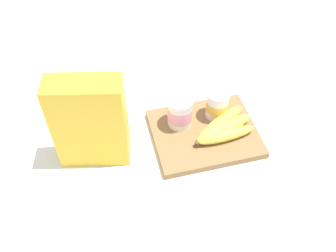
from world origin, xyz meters
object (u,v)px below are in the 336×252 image
(yogurt_cup_back, at_px, (217,105))
(banana_bunch, at_px, (223,128))
(cutting_board, at_px, (205,133))
(cereal_box, at_px, (90,123))
(yogurt_cup_front, at_px, (180,112))

(yogurt_cup_back, relative_size, banana_bunch, 0.46)
(cutting_board, relative_size, cereal_box, 1.09)
(yogurt_cup_front, xyz_separation_m, banana_bunch, (0.11, -0.06, -0.03))
(cereal_box, bearing_deg, yogurt_cup_front, -158.08)
(yogurt_cup_front, relative_size, yogurt_cup_back, 1.06)
(cutting_board, relative_size, yogurt_cup_back, 3.35)
(yogurt_cup_back, height_order, banana_bunch, yogurt_cup_back)
(yogurt_cup_back, bearing_deg, yogurt_cup_front, -177.58)
(banana_bunch, bearing_deg, cereal_box, 176.02)
(yogurt_cup_front, height_order, yogurt_cup_back, yogurt_cup_front)
(yogurt_cup_back, bearing_deg, cereal_box, -172.80)
(cereal_box, xyz_separation_m, banana_bunch, (0.35, -0.02, -0.09))
(cereal_box, height_order, banana_bunch, cereal_box)
(banana_bunch, bearing_deg, yogurt_cup_back, 87.36)
(cutting_board, distance_m, yogurt_cup_back, 0.09)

